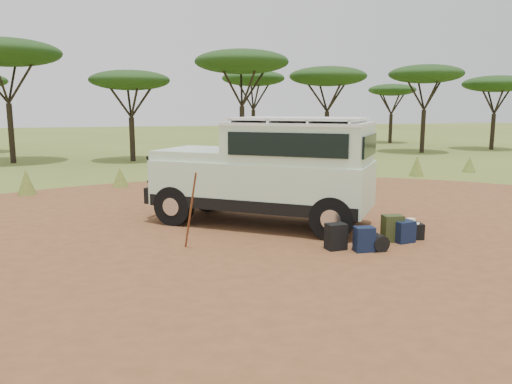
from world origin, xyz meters
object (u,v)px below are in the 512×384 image
object	(u,v)px
backpack_black	(336,237)
hard_case	(411,231)
safari_vehicle	(269,173)
walking_staff	(191,211)
backpack_navy	(364,239)
backpack_olive	(392,228)
duffel_navy	(404,232)

from	to	relation	value
backpack_black	hard_case	size ratio (longest dim) A/B	1.08
safari_vehicle	walking_staff	distance (m)	2.81
backpack_navy	backpack_olive	xyz separation A→B (m)	(0.96, 0.51, 0.04)
walking_staff	duffel_navy	distance (m)	4.52
backpack_black	duffel_navy	size ratio (longest dim) A/B	1.15
backpack_black	backpack_olive	world-z (taller)	backpack_olive
hard_case	backpack_navy	bearing A→B (deg)	-145.92
hard_case	backpack_olive	bearing A→B (deg)	-160.14
duffel_navy	safari_vehicle	bearing A→B (deg)	123.85
backpack_olive	walking_staff	bearing A→B (deg)	179.15
backpack_navy	backpack_olive	distance (m)	1.09
safari_vehicle	backpack_olive	size ratio (longest dim) A/B	9.52
backpack_navy	hard_case	distance (m)	1.57
duffel_navy	backpack_black	bearing A→B (deg)	174.54
safari_vehicle	backpack_navy	world-z (taller)	safari_vehicle
backpack_navy	duffel_navy	xyz separation A→B (m)	(1.15, 0.36, -0.02)
duffel_navy	hard_case	distance (m)	0.38
walking_staff	backpack_navy	distance (m)	3.51
backpack_navy	safari_vehicle	bearing A→B (deg)	117.59
safari_vehicle	hard_case	size ratio (longest dim) A/B	11.04
safari_vehicle	walking_staff	bearing A→B (deg)	-104.77
duffel_navy	backpack_olive	bearing A→B (deg)	134.75
safari_vehicle	backpack_olive	world-z (taller)	safari_vehicle
duffel_navy	hard_case	world-z (taller)	duffel_navy
backpack_navy	backpack_olive	bearing A→B (deg)	35.17
walking_staff	duffel_navy	bearing A→B (deg)	-32.87
backpack_black	backpack_olive	distance (m)	1.45
backpack_navy	hard_case	xyz separation A→B (m)	(1.46, 0.57, -0.08)
duffel_navy	backpack_navy	bearing A→B (deg)	-170.38
backpack_olive	backpack_navy	bearing A→B (deg)	-144.22
backpack_navy	duffel_navy	size ratio (longest dim) A/B	1.08
walking_staff	backpack_black	xyz separation A→B (m)	(2.79, -0.86, -0.53)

